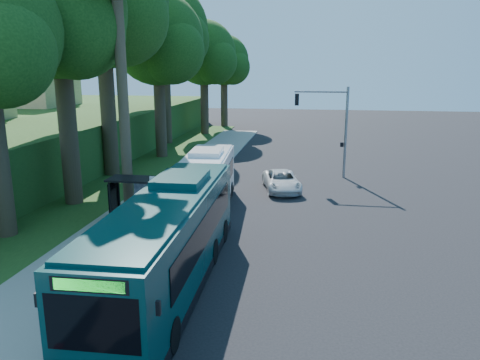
% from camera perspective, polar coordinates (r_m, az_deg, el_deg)
% --- Properties ---
extents(ground, '(140.00, 140.00, 0.00)m').
position_cam_1_polar(ground, '(27.93, 3.72, -3.99)').
color(ground, black).
rests_on(ground, ground).
extents(sidewalk, '(4.50, 70.00, 0.12)m').
position_cam_1_polar(sidewalk, '(29.45, -10.58, -3.14)').
color(sidewalk, gray).
rests_on(sidewalk, ground).
extents(red_curb, '(0.25, 30.00, 0.13)m').
position_cam_1_polar(red_curb, '(25.14, -8.65, -6.00)').
color(red_curb, maroon).
rests_on(red_curb, ground).
extents(grass_verge, '(8.00, 70.00, 0.06)m').
position_cam_1_polar(grass_verge, '(36.07, -16.50, -0.42)').
color(grass_verge, '#234719').
rests_on(grass_verge, ground).
extents(bus_shelter, '(3.20, 1.51, 2.55)m').
position_cam_1_polar(bus_shelter, '(26.40, -12.71, -1.27)').
color(bus_shelter, black).
rests_on(bus_shelter, ground).
extents(stop_sign_pole, '(0.35, 0.06, 3.17)m').
position_cam_1_polar(stop_sign_pole, '(23.75, -10.47, -2.14)').
color(stop_sign_pole, gray).
rests_on(stop_sign_pole, ground).
extents(traffic_signal_pole, '(4.10, 0.30, 7.00)m').
position_cam_1_polar(traffic_signal_pole, '(36.76, 11.25, 7.11)').
color(traffic_signal_pole, gray).
rests_on(traffic_signal_pole, ground).
extents(hillside_backdrop, '(24.00, 60.00, 8.80)m').
position_cam_1_polar(hillside_backdrop, '(50.90, -25.47, 5.56)').
color(hillside_backdrop, '#234719').
rests_on(hillside_backdrop, ground).
extents(tree_0, '(8.40, 8.00, 15.70)m').
position_cam_1_polar(tree_0, '(30.47, -21.11, 17.97)').
color(tree_0, '#382B1E').
rests_on(tree_0, ground).
extents(tree_1, '(10.50, 10.00, 18.26)m').
position_cam_1_polar(tree_1, '(38.16, -16.38, 19.57)').
color(tree_1, '#382B1E').
rests_on(tree_1, ground).
extents(tree_2, '(8.82, 8.40, 15.12)m').
position_cam_1_polar(tree_2, '(44.88, -9.91, 16.05)').
color(tree_2, '#382B1E').
rests_on(tree_2, ground).
extents(tree_3, '(10.08, 9.60, 17.28)m').
position_cam_1_polar(tree_3, '(53.17, -9.21, 17.30)').
color(tree_3, '#382B1E').
rests_on(tree_3, ground).
extents(tree_4, '(8.40, 8.00, 14.14)m').
position_cam_1_polar(tree_4, '(60.11, -4.36, 14.84)').
color(tree_4, '#382B1E').
rests_on(tree_4, ground).
extents(tree_5, '(7.35, 7.00, 12.86)m').
position_cam_1_polar(tree_5, '(67.72, -1.90, 14.09)').
color(tree_5, '#382B1E').
rests_on(tree_5, ground).
extents(white_bus, '(3.52, 12.26, 3.61)m').
position_cam_1_polar(white_bus, '(26.72, -4.67, -0.89)').
color(white_bus, white).
rests_on(white_bus, ground).
extents(teal_bus, '(3.19, 13.44, 3.99)m').
position_cam_1_polar(teal_bus, '(18.56, -8.68, -7.03)').
color(teal_bus, '#093435').
rests_on(teal_bus, ground).
extents(pickup, '(3.31, 5.29, 1.36)m').
position_cam_1_polar(pickup, '(32.78, 5.10, -0.11)').
color(pickup, silver).
rests_on(pickup, ground).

